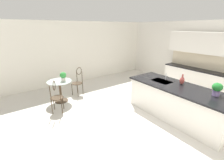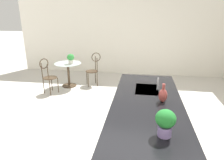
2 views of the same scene
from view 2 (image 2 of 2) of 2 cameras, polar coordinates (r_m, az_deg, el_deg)
name	(u,v)px [view 2 (image 2 of 2)]	position (r m, az deg, el deg)	size (l,w,h in m)	color
ground_plane	(98,137)	(3.89, -3.99, -15.99)	(40.00, 40.00, 0.00)	beige
wall_left_window	(123,37)	(7.45, 3.07, 12.09)	(0.12, 7.80, 2.70)	silver
kitchen_island	(146,128)	(3.31, 9.56, -13.40)	(2.80, 1.06, 0.92)	white
bistro_table	(68,72)	(6.33, -12.30, 2.14)	(0.80, 0.80, 0.74)	#3D2D1E
chair_near_window	(93,68)	(6.27, -5.31, 3.53)	(0.50, 0.52, 1.04)	#3D2D1E
chair_by_island	(48,74)	(5.84, -17.76, 1.53)	(0.52, 0.51, 1.04)	#3D2D1E
sink_faucet	(158,84)	(3.57, 12.89, -1.06)	(0.02, 0.02, 0.22)	#B2B5BA
potted_plant_on_table	(71,58)	(6.12, -11.69, 6.10)	(0.21, 0.21, 0.30)	beige
potted_plant_counter_far	(165,121)	(2.27, 14.97, -11.33)	(0.22, 0.22, 0.31)	#7A669E
vase_on_counter	(163,95)	(3.11, 14.31, -4.18)	(0.13, 0.13, 0.29)	#993D38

